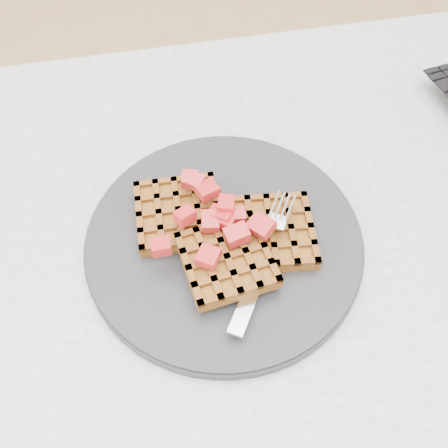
# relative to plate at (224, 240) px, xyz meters

# --- Properties ---
(ground) EXTENTS (4.00, 4.00, 0.00)m
(ground) POSITION_rel_plate_xyz_m (0.13, -0.03, -0.76)
(ground) COLOR tan
(ground) RESTS_ON ground
(table) EXTENTS (1.20, 0.80, 0.75)m
(table) POSITION_rel_plate_xyz_m (0.13, -0.03, -0.12)
(table) COLOR silver
(table) RESTS_ON ground
(plate) EXTENTS (0.31, 0.31, 0.02)m
(plate) POSITION_rel_plate_xyz_m (0.00, 0.00, 0.00)
(plate) COLOR black
(plate) RESTS_ON table
(waffles) EXTENTS (0.19, 0.17, 0.03)m
(waffles) POSITION_rel_plate_xyz_m (0.00, -0.00, 0.02)
(waffles) COLOR brown
(waffles) RESTS_ON plate
(strawberry_pile) EXTENTS (0.15, 0.15, 0.02)m
(strawberry_pile) POSITION_rel_plate_xyz_m (0.00, 0.00, 0.05)
(strawberry_pile) COLOR maroon
(strawberry_pile) RESTS_ON waffles
(fork) EXTENTS (0.12, 0.17, 0.02)m
(fork) POSITION_rel_plate_xyz_m (0.04, -0.04, 0.02)
(fork) COLOR silver
(fork) RESTS_ON plate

